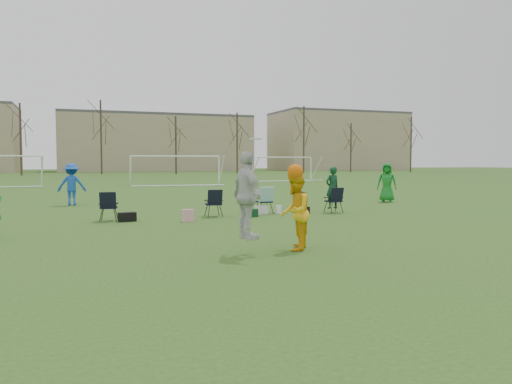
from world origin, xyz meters
name	(u,v)px	position (x,y,z in m)	size (l,w,h in m)	color
ground	(281,259)	(0.00, 0.00, 0.00)	(260.00, 260.00, 0.00)	#294D18
fielder_blue	(72,184)	(-4.00, 14.58, 0.94)	(1.21, 0.70, 1.87)	#184CB6
fielder_green_far	(387,183)	(10.32, 11.34, 0.94)	(0.92, 0.60, 1.89)	#157822
center_contest	(273,203)	(0.13, 0.74, 1.07)	(1.99, 1.34, 2.44)	silver
sideline_setup	(253,201)	(2.25, 7.94, 0.53)	(8.93, 1.99, 1.76)	#103D22
goal_mid	(176,162)	(4.00, 32.00, 1.92)	(7.40, 0.63, 2.46)	white
goal_right	(281,162)	(16.00, 38.00, 1.92)	(7.35, 1.14, 2.46)	white
tree_line	(103,141)	(0.24, 69.85, 5.09)	(110.28, 3.28, 11.40)	#382B21
building_row	(130,142)	(6.73, 96.00, 5.99)	(126.00, 16.00, 13.00)	tan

